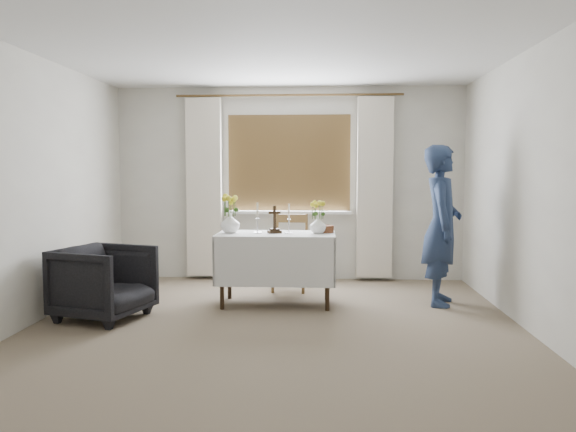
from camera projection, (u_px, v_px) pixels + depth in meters
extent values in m
plane|color=#806958|center=(273.00, 333.00, 4.93)|extent=(5.00, 5.00, 0.00)
cube|color=silver|center=(276.00, 269.00, 5.94)|extent=(1.24, 0.64, 0.76)
imported|color=black|center=(104.00, 282.00, 5.37)|extent=(0.96, 0.95, 0.71)
imported|color=#21344F|center=(442.00, 225.00, 5.92)|extent=(0.52, 0.69, 1.69)
cube|color=silver|center=(289.00, 257.00, 7.32)|extent=(1.10, 0.10, 0.60)
imported|color=white|center=(230.00, 223.00, 5.95)|extent=(0.24, 0.24, 0.21)
imported|color=white|center=(318.00, 225.00, 5.89)|extent=(0.20, 0.20, 0.18)
cylinder|color=brown|center=(324.00, 229.00, 6.00)|extent=(0.24, 0.24, 0.08)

